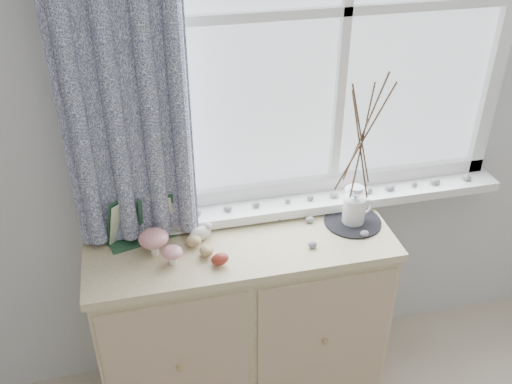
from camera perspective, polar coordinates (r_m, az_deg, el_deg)
sideboard at (r=2.50m, az=-1.38°, el=-12.74°), size 1.20×0.45×0.85m
botanical_book at (r=2.20m, az=-11.51°, el=-2.85°), size 0.32×0.20×0.21m
toadstool_cluster at (r=2.14m, az=-9.75°, el=-5.00°), size 0.16×0.17×0.10m
wooden_eggs at (r=2.14m, az=-4.98°, el=-5.80°), size 0.13×0.17×0.07m
songbird_figurine at (r=2.22m, az=-5.61°, el=-4.07°), size 0.13×0.09×0.06m
crocheted_doily at (r=2.35m, az=9.64°, el=-2.94°), size 0.23×0.23×0.01m
twig_pitcher at (r=2.15m, az=10.58°, el=5.56°), size 0.29×0.29×0.69m
sideboard_pebbles at (r=2.28m, az=6.01°, el=-3.67°), size 0.34×0.23×0.02m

